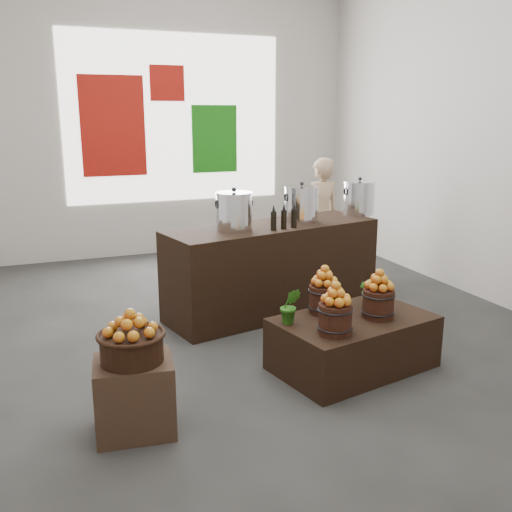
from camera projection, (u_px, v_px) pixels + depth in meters
name	position (u px, v px, depth m)	size (l,w,h in m)	color
ground	(235.00, 331.00, 5.60)	(7.00, 7.00, 0.00)	#363634
back_wall	(154.00, 119.00, 8.27)	(6.00, 0.04, 4.00)	#B5AEA7
back_opening	(175.00, 119.00, 8.36)	(3.20, 0.02, 2.40)	white
deco_red_left	(113.00, 126.00, 8.06)	(0.90, 0.04, 1.40)	#9D130C
deco_green_right	(215.00, 139.00, 8.64)	(0.70, 0.04, 1.00)	#166B10
deco_red_upper	(167.00, 83.00, 8.20)	(0.50, 0.04, 0.50)	#9D130C
crate	(135.00, 396.00, 3.78)	(0.51, 0.42, 0.51)	#4A2F22
wicker_basket	(132.00, 348.00, 3.70)	(0.41, 0.41, 0.19)	black
apples_in_basket	(130.00, 322.00, 3.65)	(0.32, 0.32, 0.17)	#A8050F
display_table	(353.00, 343.00, 4.75)	(1.28, 0.79, 0.44)	black
apple_bucket_front_left	(335.00, 319.00, 4.33)	(0.26, 0.26, 0.24)	#36170E
apples_in_bucket_front_left	(336.00, 293.00, 4.28)	(0.19, 0.19, 0.17)	#A8050F
apple_bucket_front_right	(378.00, 304.00, 4.68)	(0.26, 0.26, 0.24)	#36170E
apples_in_bucket_front_right	(379.00, 280.00, 4.63)	(0.19, 0.19, 0.17)	#A8050F
apple_bucket_rear	(324.00, 299.00, 4.79)	(0.26, 0.26, 0.24)	#36170E
apples_in_bucket_rear	(325.00, 276.00, 4.74)	(0.19, 0.19, 0.17)	#A8050F
herb_garnish_right	(373.00, 290.00, 4.96)	(0.25, 0.22, 0.28)	#276916
herb_garnish_left	(290.00, 306.00, 4.53)	(0.16, 0.13, 0.30)	#276916
counter	(273.00, 269.00, 6.06)	(2.32, 0.74, 0.95)	black
stock_pot_left	(234.00, 212.00, 5.65)	(0.36, 0.36, 0.36)	silver
stock_pot_center	(301.00, 205.00, 6.10)	(0.36, 0.36, 0.36)	silver
stock_pot_right	(359.00, 199.00, 6.55)	(0.36, 0.36, 0.36)	silver
oil_cruets	(286.00, 216.00, 5.73)	(0.25, 0.06, 0.26)	black
shopper	(320.00, 216.00, 7.48)	(0.56, 0.37, 1.53)	tan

